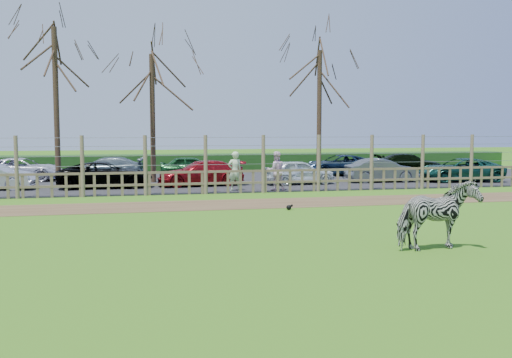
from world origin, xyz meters
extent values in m
plane|color=olive|center=(0.00, 0.00, 0.00)|extent=(120.00, 120.00, 0.00)
cube|color=brown|center=(0.00, 4.50, 0.01)|extent=(34.00, 2.80, 0.01)
cube|color=#232326|center=(0.00, 14.50, 0.02)|extent=(44.00, 13.00, 0.04)
cube|color=#1E4716|center=(0.00, 21.50, 0.55)|extent=(46.00, 2.00, 1.10)
cube|color=brown|center=(0.00, 8.00, 0.45)|extent=(30.00, 0.06, 0.10)
cube|color=brown|center=(0.00, 8.00, 0.95)|extent=(30.00, 0.06, 0.10)
cylinder|color=brown|center=(-7.50, 8.00, 1.25)|extent=(0.16, 0.16, 2.50)
cylinder|color=brown|center=(-5.00, 8.00, 1.25)|extent=(0.16, 0.16, 2.50)
cylinder|color=brown|center=(-2.50, 8.00, 1.25)|extent=(0.16, 0.16, 2.50)
cylinder|color=brown|center=(0.00, 8.00, 1.25)|extent=(0.16, 0.16, 2.50)
cylinder|color=brown|center=(2.50, 8.00, 1.25)|extent=(0.16, 0.16, 2.50)
cylinder|color=brown|center=(5.00, 8.00, 1.25)|extent=(0.16, 0.16, 2.50)
cylinder|color=brown|center=(7.50, 8.00, 1.25)|extent=(0.16, 0.16, 2.50)
cylinder|color=brown|center=(10.00, 8.00, 1.25)|extent=(0.16, 0.16, 2.50)
cylinder|color=brown|center=(12.50, 8.00, 1.25)|extent=(0.16, 0.16, 2.50)
cylinder|color=gray|center=(0.00, 8.00, 1.25)|extent=(30.00, 0.02, 0.02)
cylinder|color=gray|center=(0.00, 8.00, 1.65)|extent=(30.00, 0.02, 0.02)
cylinder|color=gray|center=(0.00, 8.00, 2.05)|extent=(30.00, 0.02, 0.02)
cylinder|color=gray|center=(0.00, 8.00, 2.40)|extent=(30.00, 0.02, 0.02)
cylinder|color=#3D2B1E|center=(-6.50, 12.50, 3.75)|extent=(0.26, 0.26, 7.50)
cylinder|color=#3D2B1E|center=(-2.00, 13.50, 3.25)|extent=(0.26, 0.26, 6.50)
cylinder|color=#3D2B1E|center=(7.00, 14.00, 3.50)|extent=(0.26, 0.26, 7.00)
imported|color=gray|center=(3.79, -4.23, 0.80)|extent=(2.01, 1.15, 1.60)
imported|color=beige|center=(1.39, 8.80, 0.90)|extent=(0.68, 0.50, 1.72)
imported|color=silver|center=(3.19, 8.50, 0.90)|extent=(0.87, 0.69, 1.72)
sphere|color=black|center=(2.19, 2.70, 0.09)|extent=(0.17, 0.17, 0.17)
sphere|color=black|center=(2.29, 2.70, 0.15)|extent=(0.09, 0.09, 0.09)
imported|color=black|center=(-4.29, 11.21, 0.64)|extent=(4.33, 2.01, 1.20)
imported|color=maroon|center=(0.16, 11.23, 0.64)|extent=(4.30, 2.15, 1.20)
imported|color=silver|center=(4.97, 10.98, 0.64)|extent=(3.64, 1.74, 1.20)
imported|color=#535860|center=(9.47, 11.23, 0.64)|extent=(3.69, 1.42, 1.20)
imported|color=#134339|center=(13.58, 10.65, 0.64)|extent=(4.53, 2.51, 1.20)
imported|color=silver|center=(-8.71, 15.82, 0.64)|extent=(4.53, 2.52, 1.20)
imported|color=slate|center=(-4.47, 15.65, 0.64)|extent=(4.32, 2.20, 1.20)
imported|color=#1A5525|center=(0.19, 15.92, 0.64)|extent=(3.68, 1.86, 1.20)
imported|color=#13253D|center=(8.79, 15.63, 0.64)|extent=(4.34, 2.03, 1.20)
imported|color=black|center=(13.42, 16.01, 0.64)|extent=(4.27, 2.06, 1.20)
camera|label=1|loc=(-2.94, -15.92, 2.77)|focal=40.00mm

